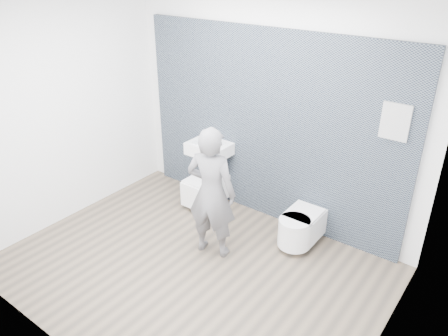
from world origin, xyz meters
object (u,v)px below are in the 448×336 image
Objects in this scene: washbasin at (209,148)px; visitor at (211,193)px; toilet_square at (206,188)px; toilet_rounded at (300,227)px.

visitor reaches higher than washbasin.
washbasin is 1.11m from visitor.
toilet_square reaches higher than toilet_rounded.
washbasin reaches higher than toilet_square.
visitor is (-0.75, -0.72, 0.54)m from toilet_rounded.
washbasin is at bearing -64.37° from visitor.
washbasin is 0.57m from toilet_square.
washbasin is 0.35× the size of visitor.
washbasin is 0.82× the size of toilet_rounded.
toilet_rounded is (1.46, -0.13, -0.59)m from washbasin.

